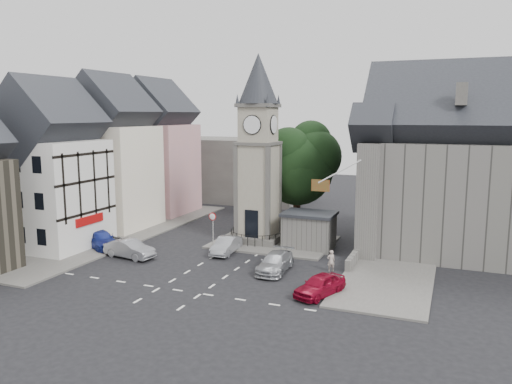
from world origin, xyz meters
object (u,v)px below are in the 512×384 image
at_px(stone_shelter, 309,230).
at_px(car_east_red, 320,285).
at_px(car_west_blue, 100,239).
at_px(pedestrian, 331,261).
at_px(clock_tower, 258,150).

relative_size(stone_shelter, car_east_red, 1.09).
bearing_deg(car_east_red, car_west_blue, -169.67).
xyz_separation_m(car_west_blue, car_east_red, (20.00, -3.94, -0.12)).
bearing_deg(car_east_red, pedestrian, 117.19).
bearing_deg(clock_tower, pedestrian, -36.83).
relative_size(clock_tower, car_east_red, 4.11).
xyz_separation_m(stone_shelter, car_east_red, (3.70, -10.50, -0.87)).
bearing_deg(pedestrian, clock_tower, -68.19).
bearing_deg(stone_shelter, car_east_red, -70.59).
bearing_deg(car_east_red, clock_tower, 149.19).
relative_size(car_west_blue, pedestrian, 2.96).
distance_m(clock_tower, stone_shelter, 8.15).
xyz_separation_m(clock_tower, car_east_red, (8.50, -10.99, -7.45)).
bearing_deg(stone_shelter, clock_tower, 174.16).
relative_size(clock_tower, car_west_blue, 3.50).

